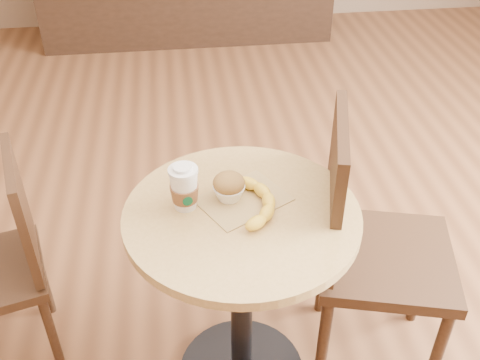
{
  "coord_description": "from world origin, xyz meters",
  "views": [
    {
      "loc": [
        -0.14,
        -1.23,
        1.75
      ],
      "look_at": [
        0.01,
        0.01,
        0.83
      ],
      "focal_mm": 42.0,
      "sensor_mm": 36.0,
      "label": 1
    }
  ],
  "objects": [
    {
      "name": "coffee_cup",
      "position": [
        -0.14,
        0.02,
        0.81
      ],
      "size": [
        0.08,
        0.08,
        0.14
      ],
      "rotation": [
        0.0,
        0.0,
        0.17
      ],
      "color": "silver",
      "rests_on": "cafe_table"
    },
    {
      "name": "chair_right",
      "position": [
        0.42,
        0.03,
        0.53
      ],
      "size": [
        0.52,
        0.52,
        0.96
      ],
      "rotation": [
        0.0,
        0.0,
        1.31
      ],
      "color": "#372113",
      "rests_on": "ground"
    },
    {
      "name": "muffin",
      "position": [
        -0.01,
        0.04,
        0.79
      ],
      "size": [
        0.09,
        0.09,
        0.08
      ],
      "color": "white",
      "rests_on": "kraft_bag"
    },
    {
      "name": "chair_left",
      "position": [
        -0.75,
        0.18,
        0.45
      ],
      "size": [
        0.44,
        0.44,
        0.82
      ],
      "rotation": [
        0.0,
        0.0,
        -1.31
      ],
      "color": "#372113",
      "rests_on": "ground"
    },
    {
      "name": "banana",
      "position": [
        0.04,
        -0.01,
        0.77
      ],
      "size": [
        0.2,
        0.29,
        0.04
      ],
      "primitive_type": null,
      "rotation": [
        0.0,
        0.0,
        0.13
      ],
      "color": "yellow",
      "rests_on": "kraft_bag"
    },
    {
      "name": "kraft_bag",
      "position": [
        0.02,
        0.03,
        0.75
      ],
      "size": [
        0.3,
        0.27,
        0.0
      ],
      "primitive_type": "cube",
      "rotation": [
        0.0,
        0.0,
        0.51
      ],
      "color": "#9E814C",
      "rests_on": "cafe_table"
    },
    {
      "name": "cafe_table",
      "position": [
        0.01,
        -0.03,
        0.52
      ],
      "size": [
        0.67,
        0.67,
        0.75
      ],
      "color": "black",
      "rests_on": "ground"
    }
  ]
}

